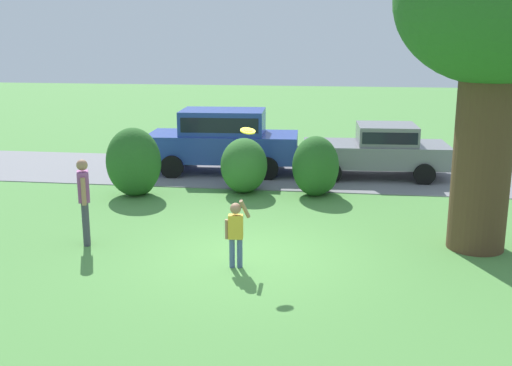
% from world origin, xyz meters
% --- Properties ---
extents(ground_plane, '(80.00, 80.00, 0.00)m').
position_xyz_m(ground_plane, '(0.00, 0.00, 0.00)').
color(ground_plane, '#518E42').
extents(driveway_strip, '(28.00, 4.40, 0.02)m').
position_xyz_m(driveway_strip, '(0.00, 7.23, 0.01)').
color(driveway_strip, slate).
rests_on(driveway_strip, ground).
extents(oak_tree_large, '(3.93, 3.69, 6.32)m').
position_xyz_m(oak_tree_large, '(4.46, 1.16, 4.44)').
color(oak_tree_large, '#513823').
rests_on(oak_tree_large, ground).
extents(shrub_near_tree, '(1.43, 1.28, 1.79)m').
position_xyz_m(shrub_near_tree, '(-3.67, 4.06, 0.84)').
color(shrub_near_tree, '#286023').
rests_on(shrub_near_tree, ground).
extents(shrub_centre_left, '(1.24, 1.42, 1.46)m').
position_xyz_m(shrub_centre_left, '(-0.90, 4.79, 0.73)').
color(shrub_centre_left, '#33702B').
rests_on(shrub_centre_left, ground).
extents(shrub_centre, '(1.22, 1.33, 1.57)m').
position_xyz_m(shrub_centre, '(1.02, 4.77, 0.71)').
color(shrub_centre, '#286023').
rests_on(shrub_centre, ground).
extents(parked_sedan, '(4.49, 2.27, 1.56)m').
position_xyz_m(parked_sedan, '(2.73, 7.21, 0.85)').
color(parked_sedan, gray).
rests_on(parked_sedan, ground).
extents(parked_suv, '(4.80, 2.30, 1.92)m').
position_xyz_m(parked_suv, '(-1.92, 7.14, 1.08)').
color(parked_suv, '#28429E').
rests_on(parked_suv, ground).
extents(child_thrower, '(0.44, 0.29, 1.29)m').
position_xyz_m(child_thrower, '(-0.16, -0.63, 0.72)').
color(child_thrower, '#4C608C').
rests_on(child_thrower, ground).
extents(frisbee, '(0.29, 0.28, 0.13)m').
position_xyz_m(frisbee, '(-0.03, -0.04, 2.42)').
color(frisbee, yellow).
extents(adult_onlooker, '(0.34, 0.49, 1.74)m').
position_xyz_m(adult_onlooker, '(-3.36, 0.20, 0.98)').
color(adult_onlooker, '#3F3F4C').
rests_on(adult_onlooker, ground).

